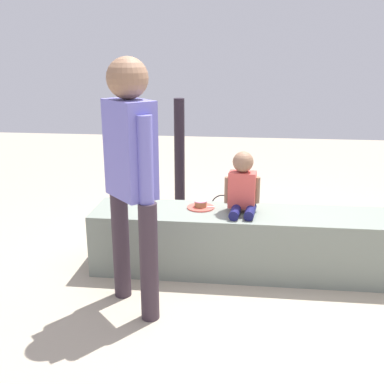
# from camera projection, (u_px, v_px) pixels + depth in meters

# --- Properties ---
(ground_plane) EXTENTS (12.00, 12.00, 0.00)m
(ground_plane) POSITION_uv_depth(u_px,v_px,m) (251.00, 270.00, 3.83)
(ground_plane) COLOR tan
(concrete_ledge) EXTENTS (2.57, 0.52, 0.50)m
(concrete_ledge) POSITION_uv_depth(u_px,v_px,m) (252.00, 242.00, 3.76)
(concrete_ledge) COLOR gray
(concrete_ledge) RESTS_ON ground_plane
(child_seated) EXTENTS (0.28, 0.32, 0.48)m
(child_seated) POSITION_uv_depth(u_px,v_px,m) (243.00, 186.00, 3.64)
(child_seated) COLOR #17174D
(child_seated) RESTS_ON concrete_ledge
(adult_standing) EXTENTS (0.39, 0.40, 1.70)m
(adult_standing) POSITION_uv_depth(u_px,v_px,m) (131.00, 165.00, 3.01)
(adult_standing) COLOR #352832
(adult_standing) RESTS_ON ground_plane
(cake_plate) EXTENTS (0.22, 0.22, 0.07)m
(cake_plate) POSITION_uv_depth(u_px,v_px,m) (201.00, 206.00, 3.79)
(cake_plate) COLOR #E0594C
(cake_plate) RESTS_ON concrete_ledge
(gift_bag) EXTENTS (0.24, 0.10, 0.33)m
(gift_bag) POSITION_uv_depth(u_px,v_px,m) (285.00, 229.00, 4.32)
(gift_bag) COLOR #4C99E0
(gift_bag) RESTS_ON ground_plane
(railing_post) EXTENTS (0.36, 0.36, 1.26)m
(railing_post) POSITION_uv_depth(u_px,v_px,m) (180.00, 172.00, 4.97)
(railing_post) COLOR black
(railing_post) RESTS_ON ground_plane
(water_bottle_near_gift) EXTENTS (0.07, 0.07, 0.21)m
(water_bottle_near_gift) POSITION_uv_depth(u_px,v_px,m) (226.00, 229.00, 4.46)
(water_bottle_near_gift) COLOR silver
(water_bottle_near_gift) RESTS_ON ground_plane
(water_bottle_far_side) EXTENTS (0.07, 0.07, 0.19)m
(water_bottle_far_side) POSITION_uv_depth(u_px,v_px,m) (191.00, 228.00, 4.50)
(water_bottle_far_side) COLOR silver
(water_bottle_far_side) RESTS_ON ground_plane
(party_cup_red) EXTENTS (0.08, 0.08, 0.11)m
(party_cup_red) POSITION_uv_depth(u_px,v_px,m) (215.00, 240.00, 4.31)
(party_cup_red) COLOR red
(party_cup_red) RESTS_ON ground_plane
(cake_box_white) EXTENTS (0.38, 0.39, 0.11)m
(cake_box_white) POSITION_uv_depth(u_px,v_px,m) (347.00, 225.00, 4.67)
(cake_box_white) COLOR white
(cake_box_white) RESTS_ON ground_plane
(handbag_black_leather) EXTENTS (0.32, 0.12, 0.32)m
(handbag_black_leather) POSITION_uv_depth(u_px,v_px,m) (222.00, 214.00, 4.81)
(handbag_black_leather) COLOR black
(handbag_black_leather) RESTS_ON ground_plane
(handbag_brown_canvas) EXTENTS (0.29, 0.11, 0.31)m
(handbag_brown_canvas) POSITION_uv_depth(u_px,v_px,m) (332.00, 234.00, 4.30)
(handbag_brown_canvas) COLOR brown
(handbag_brown_canvas) RESTS_ON ground_plane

